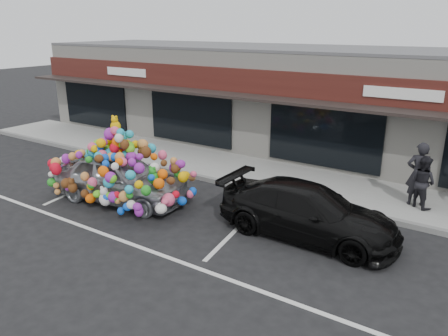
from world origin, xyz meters
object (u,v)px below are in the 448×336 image
Objects in this scene: pedestrian_a at (419,174)px; pedestrian_b at (423,182)px; black_sedan at (308,212)px; toy_car at (120,173)px.

pedestrian_a reaches higher than pedestrian_b.
black_sedan is 3.91m from pedestrian_a.
toy_car is at bearing 59.56° from pedestrian_b.
pedestrian_b is at bearing -69.91° from toy_car.
pedestrian_b is (7.88, 4.18, 0.00)m from toy_car.
toy_car reaches higher than pedestrian_a.
toy_car is at bearing 99.48° from black_sedan.
pedestrian_b reaches higher than black_sedan.
pedestrian_a reaches higher than black_sedan.
pedestrian_a is (1.97, 3.35, 0.42)m from black_sedan.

